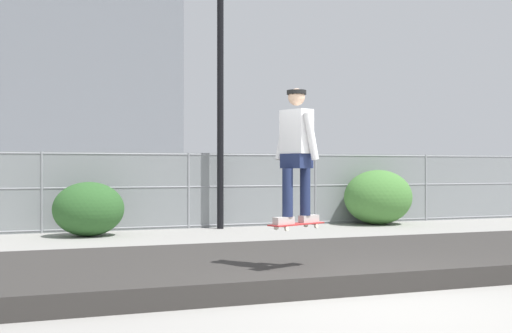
# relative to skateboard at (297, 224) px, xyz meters

# --- Properties ---
(ground_plane) EXTENTS (120.00, 120.00, 0.00)m
(ground_plane) POSITION_rel_skateboard_xyz_m (0.52, -1.06, -0.79)
(ground_plane) COLOR gray
(gravel_berm) EXTENTS (15.02, 3.52, 0.25)m
(gravel_berm) POSITION_rel_skateboard_xyz_m (0.52, 1.10, -0.67)
(gravel_berm) COLOR #33302D
(gravel_berm) RESTS_ON ground_plane
(skateboard) EXTENTS (0.82, 0.49, 0.07)m
(skateboard) POSITION_rel_skateboard_xyz_m (0.00, 0.00, 0.00)
(skateboard) COLOR #B22D2D
(skater) EXTENTS (0.70, 0.62, 1.66)m
(skater) POSITION_rel_skateboard_xyz_m (0.00, 0.00, 0.94)
(skater) COLOR #B2ADA8
(skater) RESTS_ON skateboard
(chain_fence) EXTENTS (20.48, 0.06, 1.85)m
(chain_fence) POSITION_rel_skateboard_xyz_m (0.52, 7.95, 0.14)
(chain_fence) COLOR gray
(chain_fence) RESTS_ON ground_plane
(street_lamp) EXTENTS (0.44, 0.44, 6.65)m
(street_lamp) POSITION_rel_skateboard_xyz_m (1.24, 7.62, 3.35)
(street_lamp) COLOR black
(street_lamp) RESTS_ON ground_plane
(parked_car_near) EXTENTS (4.52, 2.20, 1.66)m
(parked_car_near) POSITION_rel_skateboard_xyz_m (-3.15, 10.52, 0.04)
(parked_car_near) COLOR maroon
(parked_car_near) RESTS_ON ground_plane
(parked_car_mid) EXTENTS (4.44, 2.03, 1.66)m
(parked_car_mid) POSITION_rel_skateboard_xyz_m (2.06, 10.59, 0.04)
(parked_car_mid) COLOR #474C54
(parked_car_mid) RESTS_ON ground_plane
(shrub_center) EXTENTS (1.53, 1.25, 1.18)m
(shrub_center) POSITION_rel_skateboard_xyz_m (-1.93, 6.94, -0.20)
(shrub_center) COLOR #2D5B28
(shrub_center) RESTS_ON ground_plane
(shrub_right) EXTENTS (1.85, 1.51, 1.43)m
(shrub_right) POSITION_rel_skateboard_xyz_m (5.45, 7.34, -0.08)
(shrub_right) COLOR #477F38
(shrub_right) RESTS_ON ground_plane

